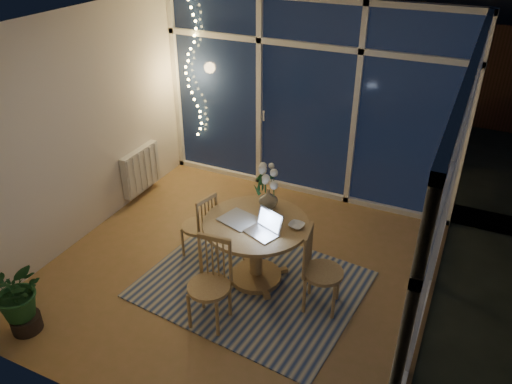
# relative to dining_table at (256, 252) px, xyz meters

# --- Properties ---
(floor) EXTENTS (4.00, 4.00, 0.00)m
(floor) POSITION_rel_dining_table_xyz_m (-0.24, 0.07, -0.37)
(floor) COLOR olive
(floor) RESTS_ON ground
(ceiling) EXTENTS (4.00, 4.00, 0.00)m
(ceiling) POSITION_rel_dining_table_xyz_m (-0.24, 0.07, 2.23)
(ceiling) COLOR silver
(ceiling) RESTS_ON wall_back
(wall_back) EXTENTS (4.00, 0.04, 2.60)m
(wall_back) POSITION_rel_dining_table_xyz_m (-0.24, 2.07, 0.93)
(wall_back) COLOR silver
(wall_back) RESTS_ON floor
(wall_front) EXTENTS (4.00, 0.04, 2.60)m
(wall_front) POSITION_rel_dining_table_xyz_m (-0.24, -1.93, 0.93)
(wall_front) COLOR silver
(wall_front) RESTS_ON floor
(wall_left) EXTENTS (0.04, 4.00, 2.60)m
(wall_left) POSITION_rel_dining_table_xyz_m (-2.24, 0.07, 0.93)
(wall_left) COLOR silver
(wall_left) RESTS_ON floor
(wall_right) EXTENTS (0.04, 4.00, 2.60)m
(wall_right) POSITION_rel_dining_table_xyz_m (1.76, 0.07, 0.93)
(wall_right) COLOR silver
(wall_right) RESTS_ON floor
(window_wall_back) EXTENTS (4.00, 0.10, 2.60)m
(window_wall_back) POSITION_rel_dining_table_xyz_m (-0.24, 2.03, 0.93)
(window_wall_back) COLOR white
(window_wall_back) RESTS_ON floor
(window_wall_right) EXTENTS (0.10, 4.00, 2.60)m
(window_wall_right) POSITION_rel_dining_table_xyz_m (1.72, 0.07, 0.93)
(window_wall_right) COLOR white
(window_wall_right) RESTS_ON floor
(radiator) EXTENTS (0.10, 0.70, 0.58)m
(radiator) POSITION_rel_dining_table_xyz_m (-2.18, 0.97, 0.03)
(radiator) COLOR silver
(radiator) RESTS_ON wall_left
(fairy_lights) EXTENTS (0.24, 0.10, 1.85)m
(fairy_lights) POSITION_rel_dining_table_xyz_m (-1.89, 1.95, 1.16)
(fairy_lights) COLOR #FFD866
(fairy_lights) RESTS_ON window_wall_back
(garden_patio) EXTENTS (12.00, 6.00, 0.10)m
(garden_patio) POSITION_rel_dining_table_xyz_m (0.26, 5.07, -0.43)
(garden_patio) COLOR black
(garden_patio) RESTS_ON ground
(garden_fence) EXTENTS (11.00, 0.08, 1.80)m
(garden_fence) POSITION_rel_dining_table_xyz_m (-0.24, 5.57, 0.53)
(garden_fence) COLOR #372414
(garden_fence) RESTS_ON ground
(garden_shrubs) EXTENTS (0.90, 0.90, 0.90)m
(garden_shrubs) POSITION_rel_dining_table_xyz_m (-1.04, 3.47, 0.08)
(garden_shrubs) COLOR black
(garden_shrubs) RESTS_ON ground
(rug) EXTENTS (2.35, 1.96, 0.01)m
(rug) POSITION_rel_dining_table_xyz_m (0.00, -0.10, -0.36)
(rug) COLOR #BEB69A
(rug) RESTS_ON floor
(dining_table) EXTENTS (1.18, 1.18, 0.73)m
(dining_table) POSITION_rel_dining_table_xyz_m (0.00, 0.00, 0.00)
(dining_table) COLOR #9D7247
(dining_table) RESTS_ON floor
(chair_left) EXTENTS (0.47, 0.47, 0.84)m
(chair_left) POSITION_rel_dining_table_xyz_m (-0.76, 0.11, 0.05)
(chair_left) COLOR #9D7247
(chair_left) RESTS_ON floor
(chair_right) EXTENTS (0.47, 0.47, 0.90)m
(chair_right) POSITION_rel_dining_table_xyz_m (0.76, -0.10, 0.08)
(chair_right) COLOR #9D7247
(chair_right) RESTS_ON floor
(chair_front) EXTENTS (0.45, 0.45, 0.91)m
(chair_front) POSITION_rel_dining_table_xyz_m (-0.13, -0.76, 0.09)
(chair_front) COLOR #9D7247
(chair_front) RESTS_ON floor
(laptop) EXTENTS (0.39, 0.37, 0.23)m
(laptop) POSITION_rel_dining_table_xyz_m (0.13, -0.16, 0.48)
(laptop) COLOR #BBBBC0
(laptop) RESTS_ON dining_table
(flower_vase) EXTENTS (0.22, 0.22, 0.21)m
(flower_vase) POSITION_rel_dining_table_xyz_m (-0.00, 0.31, 0.47)
(flower_vase) COLOR silver
(flower_vase) RESTS_ON dining_table
(bowl) EXTENTS (0.17, 0.17, 0.04)m
(bowl) POSITION_rel_dining_table_xyz_m (0.40, 0.09, 0.39)
(bowl) COLOR white
(bowl) RESTS_ON dining_table
(newspapers) EXTENTS (0.44, 0.40, 0.01)m
(newspapers) POSITION_rel_dining_table_xyz_m (-0.14, -0.03, 0.37)
(newspapers) COLOR beige
(newspapers) RESTS_ON dining_table
(phone) EXTENTS (0.12, 0.06, 0.01)m
(phone) POSITION_rel_dining_table_xyz_m (0.11, -0.10, 0.37)
(phone) COLOR black
(phone) RESTS_ON dining_table
(potted_plant) EXTENTS (0.61, 0.55, 0.76)m
(potted_plant) POSITION_rel_dining_table_xyz_m (-1.65, -1.58, 0.01)
(potted_plant) COLOR #1B4B23
(potted_plant) RESTS_ON floor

